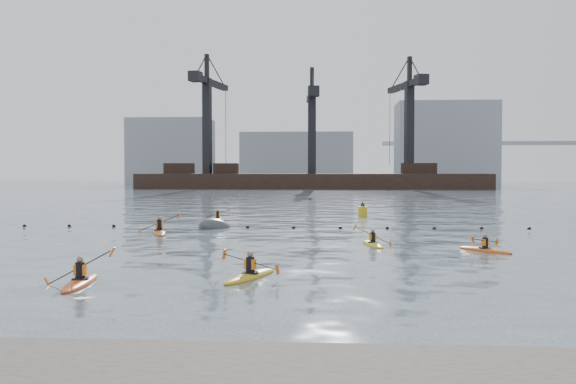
# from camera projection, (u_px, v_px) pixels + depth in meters

# --- Properties ---
(ground) EXTENTS (400.00, 400.00, 0.00)m
(ground) POSITION_uv_depth(u_px,v_px,m) (215.00, 303.00, 17.06)
(ground) COLOR #324148
(ground) RESTS_ON ground
(float_line) EXTENTS (33.24, 0.73, 0.24)m
(float_line) POSITION_uv_depth(u_px,v_px,m) (271.00, 227.00, 39.57)
(float_line) COLOR black
(float_line) RESTS_ON ground
(barge_pier) EXTENTS (72.00, 19.30, 29.50)m
(barge_pier) POSITION_uv_depth(u_px,v_px,m) (311.00, 179.00, 126.71)
(barge_pier) COLOR black
(barge_pier) RESTS_ON ground
(skyline) EXTENTS (141.00, 28.00, 22.00)m
(skyline) POSITION_uv_depth(u_px,v_px,m) (324.00, 151.00, 166.47)
(skyline) COLOR gray
(skyline) RESTS_ON ground
(kayaker_0) EXTENTS (2.31, 3.33, 1.35)m
(kayaker_0) POSITION_uv_depth(u_px,v_px,m) (80.00, 281.00, 19.86)
(kayaker_0) COLOR #CC4813
(kayaker_0) RESTS_ON ground
(kayaker_1) EXTENTS (2.11, 3.30, 1.06)m
(kayaker_1) POSITION_uv_depth(u_px,v_px,m) (250.00, 275.00, 21.07)
(kayaker_1) COLOR gold
(kayaker_1) RESTS_ON ground
(kayaker_2) EXTENTS (2.42, 3.67, 1.37)m
(kayaker_2) POSITION_uv_depth(u_px,v_px,m) (159.00, 232.00, 36.00)
(kayaker_2) COLOR #D05313
(kayaker_2) RESTS_ON ground
(kayaker_3) EXTENTS (2.01, 2.96, 1.17)m
(kayaker_3) POSITION_uv_depth(u_px,v_px,m) (373.00, 244.00, 30.27)
(kayaker_3) COLOR yellow
(kayaker_3) RESTS_ON ground
(kayaker_4) EXTENTS (2.29, 2.55, 0.92)m
(kayaker_4) POSITION_uv_depth(u_px,v_px,m) (485.00, 249.00, 28.06)
(kayaker_4) COLOR #D25813
(kayaker_4) RESTS_ON ground
(kayaker_5) EXTENTS (2.01, 2.95, 1.07)m
(kayaker_5) POSITION_uv_depth(u_px,v_px,m) (218.00, 219.00, 45.65)
(kayaker_5) COLOR gold
(kayaker_5) RESTS_ON ground
(mooring_buoy) EXTENTS (2.88, 2.77, 1.67)m
(mooring_buoy) POSITION_uv_depth(u_px,v_px,m) (215.00, 228.00, 39.54)
(mooring_buoy) COLOR #383B3D
(mooring_buoy) RESTS_ON ground
(nav_buoy) EXTENTS (0.74, 0.74, 1.35)m
(nav_buoy) POSITION_uv_depth(u_px,v_px,m) (363.00, 211.00, 49.87)
(nav_buoy) COLOR gold
(nav_buoy) RESTS_ON ground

